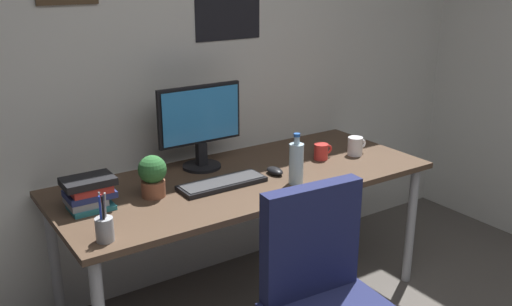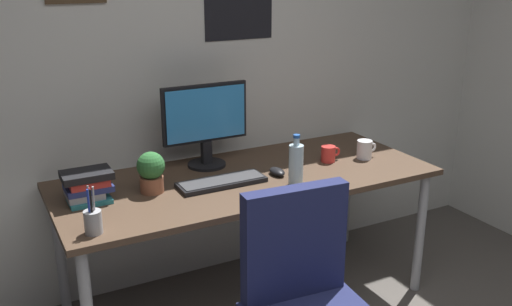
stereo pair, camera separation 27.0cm
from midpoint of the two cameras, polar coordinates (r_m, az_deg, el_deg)
name	(u,v)px [view 2 (the right image)]	position (r m, az deg, el deg)	size (l,w,h in m)	color
wall_back	(175,51)	(3.02, -5.61, 10.23)	(4.40, 0.10, 2.60)	silver
desk	(247,187)	(2.85, 1.77, -3.56)	(1.90, 0.78, 0.72)	#4C3828
office_chair	(308,304)	(2.20, 8.92, -14.92)	(0.56, 0.57, 0.95)	#1E234C
monitor	(205,122)	(2.90, -2.50, 3.14)	(0.46, 0.20, 0.43)	black
keyboard	(222,182)	(2.71, -0.66, -2.99)	(0.43, 0.15, 0.03)	black
computer_mouse	(277,172)	(2.84, 4.86, -1.94)	(0.06, 0.11, 0.04)	black
water_bottle	(296,164)	(2.69, 6.93, -1.18)	(0.07, 0.07, 0.25)	silver
coffee_mug_near	(329,154)	(3.06, 9.87, -0.12)	(0.12, 0.08, 0.09)	red
coffee_mug_far	(365,149)	(3.15, 13.36, 0.32)	(0.12, 0.08, 0.10)	white
potted_plant	(151,171)	(2.62, -7.69, -1.85)	(0.13, 0.13, 0.20)	brown
pen_cup	(93,221)	(2.28, -12.92, -6.75)	(0.07, 0.07, 0.20)	#9EA0A5
book_stack_left	(87,186)	(2.58, -13.86, -3.31)	(0.22, 0.17, 0.14)	#26727A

